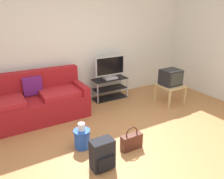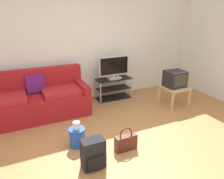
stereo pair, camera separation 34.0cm
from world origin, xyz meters
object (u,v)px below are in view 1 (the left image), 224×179
(flat_tv, at_px, (110,68))
(crt_tv, at_px, (171,77))
(side_table, at_px, (170,88))
(handbag, at_px, (132,141))
(cleaning_bucket, at_px, (82,137))
(tv_stand, at_px, (110,88))
(backpack, at_px, (102,154))
(couch, at_px, (33,103))

(flat_tv, distance_m, crt_tv, 1.41)
(side_table, distance_m, handbag, 2.12)
(side_table, xyz_separation_m, handbag, (-1.82, -1.06, -0.23))
(cleaning_bucket, bearing_deg, handbag, -33.51)
(flat_tv, distance_m, handbag, 2.21)
(tv_stand, xyz_separation_m, cleaning_bucket, (-1.39, -1.57, -0.08))
(tv_stand, height_order, backpack, tv_stand)
(side_table, relative_size, backpack, 1.24)
(flat_tv, distance_m, side_table, 1.47)
(couch, distance_m, crt_tv, 3.02)
(couch, bearing_deg, side_table, -14.24)
(cleaning_bucket, bearing_deg, tv_stand, 48.40)
(couch, xyz_separation_m, tv_stand, (1.84, 0.19, -0.09))
(couch, bearing_deg, handbag, -58.78)
(flat_tv, bearing_deg, crt_tv, -39.83)
(tv_stand, xyz_separation_m, crt_tv, (1.07, -0.92, 0.36))
(handbag, bearing_deg, couch, 121.22)
(couch, distance_m, side_table, 3.01)
(flat_tv, relative_size, cleaning_bucket, 1.80)
(tv_stand, relative_size, handbag, 2.22)
(backpack, bearing_deg, handbag, 2.75)
(flat_tv, xyz_separation_m, cleaning_bucket, (-1.39, -1.55, -0.60))
(flat_tv, height_order, backpack, flat_tv)
(side_table, bearing_deg, couch, 165.76)
(flat_tv, xyz_separation_m, crt_tv, (1.07, -0.90, -0.16))
(handbag, height_order, cleaning_bucket, cleaning_bucket)
(couch, bearing_deg, flat_tv, 5.35)
(tv_stand, height_order, flat_tv, flat_tv)
(couch, relative_size, cleaning_bucket, 4.89)
(couch, height_order, tv_stand, couch)
(tv_stand, xyz_separation_m, flat_tv, (-0.00, -0.02, 0.52))
(couch, xyz_separation_m, backpack, (0.50, -1.96, -0.13))
(backpack, bearing_deg, flat_tv, 45.78)
(side_table, distance_m, backpack, 2.71)
(tv_stand, distance_m, flat_tv, 0.52)
(side_table, relative_size, crt_tv, 1.24)
(tv_stand, distance_m, cleaning_bucket, 2.10)
(couch, xyz_separation_m, handbag, (1.09, -1.80, -0.21))
(flat_tv, bearing_deg, backpack, -122.22)
(handbag, bearing_deg, crt_tv, 30.57)
(flat_tv, xyz_separation_m, backpack, (-1.34, -2.13, -0.56))
(tv_stand, distance_m, side_table, 1.43)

